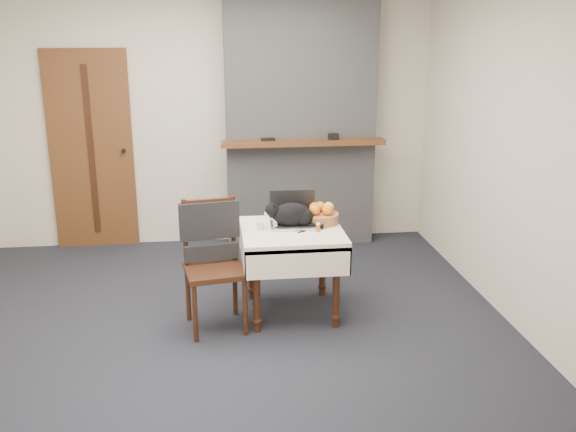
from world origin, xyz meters
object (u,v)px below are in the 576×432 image
object	(u,v)px
side_table	(292,243)
fruit_basket	(321,215)
cat	(293,215)
door	(91,151)
laptop	(293,216)
chair	(212,246)
cream_jar	(260,226)
pill_bottle	(318,227)

from	to	relation	value
side_table	fruit_basket	xyz separation A→B (m)	(0.25, 0.13, 0.18)
cat	door	bearing A→B (deg)	134.35
laptop	chair	bearing A→B (deg)	-158.74
side_table	cream_jar	size ratio (longest dim) A/B	12.07
door	side_table	bearing A→B (deg)	-46.09
side_table	cat	xyz separation A→B (m)	(0.01, 0.05, 0.21)
side_table	cat	distance (m)	0.22
cat	pill_bottle	bearing A→B (deg)	-38.72
fruit_basket	door	bearing A→B (deg)	139.75
side_table	fruit_basket	distance (m)	0.33
door	pill_bottle	xyz separation A→B (m)	(1.99, -1.95, -0.27)
cat	chair	world-z (taller)	chair
door	cat	xyz separation A→B (m)	(1.81, -1.81, -0.21)
side_table	laptop	size ratio (longest dim) A/B	2.09
cat	laptop	bearing A→B (deg)	79.00
cat	chair	size ratio (longest dim) A/B	0.46
fruit_basket	chair	size ratio (longest dim) A/B	0.29
cream_jar	pill_bottle	bearing A→B (deg)	-11.73
pill_bottle	chair	xyz separation A→B (m)	(-0.81, -0.02, -0.11)
side_table	chair	world-z (taller)	chair
laptop	pill_bottle	distance (m)	0.27
laptop	fruit_basket	distance (m)	0.23
laptop	cat	world-z (taller)	laptop
cat	pill_bottle	xyz separation A→B (m)	(0.18, -0.14, -0.06)
pill_bottle	cat	bearing A→B (deg)	141.89
pill_bottle	laptop	bearing A→B (deg)	129.21
laptop	fruit_basket	size ratio (longest dim) A/B	1.32
laptop	pill_bottle	xyz separation A→B (m)	(0.17, -0.20, -0.03)
laptop	cream_jar	size ratio (longest dim) A/B	5.77
cat	cream_jar	xyz separation A→B (m)	(-0.26, -0.05, -0.06)
cat	fruit_basket	xyz separation A→B (m)	(0.24, 0.08, -0.03)
cat	cream_jar	size ratio (longest dim) A/B	7.02
cream_jar	chair	xyz separation A→B (m)	(-0.37, -0.11, -0.11)
side_table	fruit_basket	world-z (taller)	fruit_basket
laptop	pill_bottle	world-z (taller)	laptop
cream_jar	fruit_basket	size ratio (longest dim) A/B	0.23
side_table	cat	world-z (taller)	cat
cream_jar	pill_bottle	size ratio (longest dim) A/B	0.96
door	fruit_basket	distance (m)	2.69
cream_jar	chair	bearing A→B (deg)	-164.14
cream_jar	chair	distance (m)	0.40
laptop	cat	distance (m)	0.07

